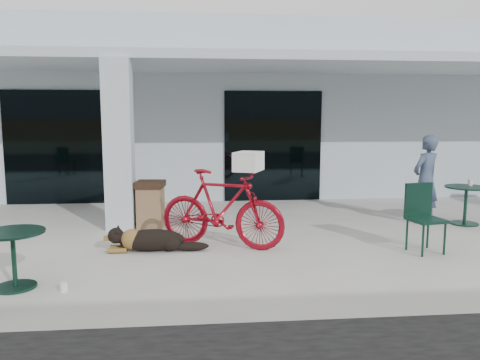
{
  "coord_description": "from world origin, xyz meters",
  "views": [
    {
      "loc": [
        -0.07,
        -6.46,
        2.07
      ],
      "look_at": [
        0.66,
        1.44,
        1.0
      ],
      "focal_mm": 35.0,
      "sensor_mm": 36.0,
      "label": 1
    }
  ],
  "objects": [
    {
      "name": "dog",
      "position": [
        -0.79,
        0.7,
        0.2
      ],
      "size": [
        1.19,
        0.41,
        0.39
      ],
      "primitive_type": null,
      "rotation": [
        0.0,
        0.0,
        0.02
      ],
      "color": "black",
      "rests_on": "ground"
    },
    {
      "name": "trash_receptacle",
      "position": [
        -0.95,
        2.32,
        0.44
      ],
      "size": [
        0.57,
        0.57,
        0.88
      ],
      "primitive_type": null,
      "rotation": [
        0.0,
        0.0,
        -0.1
      ],
      "color": "brown",
      "rests_on": "ground"
    },
    {
      "name": "bicycle",
      "position": [
        0.31,
        0.84,
        0.62
      ],
      "size": [
        2.13,
        1.38,
        1.25
      ],
      "primitive_type": "imported",
      "rotation": [
        0.0,
        0.0,
        1.15
      ],
      "color": "maroon",
      "rests_on": "ground"
    },
    {
      "name": "ground",
      "position": [
        0.0,
        0.0,
        0.0
      ],
      "size": [
        80.0,
        80.0,
        0.0
      ],
      "primitive_type": "plane",
      "color": "beige",
      "rests_on": "ground"
    },
    {
      "name": "storefront_glass_left",
      "position": [
        -3.2,
        4.98,
        1.35
      ],
      "size": [
        2.8,
        0.06,
        2.7
      ],
      "primitive_type": "cube",
      "color": "black",
      "rests_on": "ground"
    },
    {
      "name": "cup_near_dog",
      "position": [
        -1.68,
        -0.93,
        0.06
      ],
      "size": [
        0.11,
        0.11,
        0.11
      ],
      "primitive_type": "cylinder",
      "rotation": [
        0.0,
        0.0,
        -0.2
      ],
      "color": "white",
      "rests_on": "ground"
    },
    {
      "name": "building",
      "position": [
        0.0,
        8.5,
        2.25
      ],
      "size": [
        22.0,
        7.0,
        4.5
      ],
      "primitive_type": "cube",
      "color": "silver",
      "rests_on": "ground"
    },
    {
      "name": "cafe_table_far",
      "position": [
        5.09,
        2.0,
        0.37
      ],
      "size": [
        0.87,
        0.87,
        0.75
      ],
      "primitive_type": null,
      "rotation": [
        0.0,
        0.0,
        0.09
      ],
      "color": "#113226",
      "rests_on": "ground"
    },
    {
      "name": "cafe_chair_far_a",
      "position": [
        3.41,
        0.25,
        0.53
      ],
      "size": [
        0.57,
        0.6,
        1.05
      ],
      "primitive_type": null,
      "rotation": [
        0.0,
        0.0,
        0.19
      ],
      "color": "#113226",
      "rests_on": "ground"
    },
    {
      "name": "column",
      "position": [
        -1.5,
        2.3,
        1.56
      ],
      "size": [
        0.5,
        0.5,
        3.12
      ],
      "primitive_type": "cube",
      "color": "silver",
      "rests_on": "ground"
    },
    {
      "name": "laundry_basket",
      "position": [
        0.72,
        0.66,
        1.39
      ],
      "size": [
        0.54,
        0.6,
        0.29
      ],
      "primitive_type": "cube",
      "rotation": [
        0.0,
        0.0,
        1.15
      ],
      "color": "white",
      "rests_on": "bicycle"
    },
    {
      "name": "person",
      "position": [
        4.37,
        2.2,
        0.86
      ],
      "size": [
        0.75,
        0.66,
        1.73
      ],
      "primitive_type": "imported",
      "rotation": [
        0.0,
        0.0,
        3.63
      ],
      "color": "#3A4762",
      "rests_on": "ground"
    },
    {
      "name": "storefront_glass_right",
      "position": [
        1.8,
        4.98,
        1.35
      ],
      "size": [
        2.4,
        0.06,
        2.7
      ],
      "primitive_type": "cube",
      "color": "black",
      "rests_on": "ground"
    },
    {
      "name": "cup_on_table",
      "position": [
        5.23,
        2.11,
        0.81
      ],
      "size": [
        0.09,
        0.09,
        0.12
      ],
      "primitive_type": "cylinder",
      "rotation": [
        0.0,
        0.0,
        0.09
      ],
      "color": "white",
      "rests_on": "cafe_table_far"
    },
    {
      "name": "overhang",
      "position": [
        0.0,
        3.6,
        3.21
      ],
      "size": [
        22.0,
        2.8,
        0.18
      ],
      "primitive_type": "cube",
      "color": "silver",
      "rests_on": "column"
    },
    {
      "name": "cafe_table_near",
      "position": [
        -2.3,
        -0.75,
        0.35
      ],
      "size": [
        0.91,
        0.91,
        0.71
      ],
      "primitive_type": null,
      "rotation": [
        0.0,
        0.0,
        -0.22
      ],
      "color": "#113226",
      "rests_on": "ground"
    }
  ]
}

